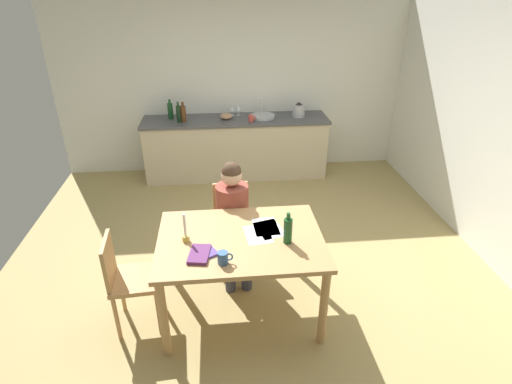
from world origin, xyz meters
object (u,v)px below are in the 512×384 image
(coffee_mug, at_px, (223,258))
(sink_unit, at_px, (263,116))
(bottle_wine_red, at_px, (183,113))
(mixing_bowl, at_px, (226,116))
(bottle_oil, at_px, (170,111))
(wine_glass_by_kettle, at_px, (232,108))
(book_magazine, at_px, (205,253))
(chair_side_empty, at_px, (128,278))
(person_seated, at_px, (233,214))
(book_cookery, at_px, (199,254))
(wine_glass_near_sink, at_px, (238,108))
(teacup_on_counter, at_px, (251,118))
(stovetop_kettle, at_px, (299,110))
(bottle_vinegar, at_px, (179,113))
(chair_at_table, at_px, (232,221))
(wine_bottle_on_table, at_px, (288,230))
(candlestick, at_px, (186,234))
(dining_table, at_px, (241,248))

(coffee_mug, height_order, sink_unit, sink_unit)
(bottle_wine_red, distance_m, mixing_bowl, 0.62)
(bottle_oil, bearing_deg, wine_glass_by_kettle, 4.56)
(sink_unit, bearing_deg, book_magazine, -104.53)
(chair_side_empty, distance_m, sink_unit, 3.39)
(person_seated, xyz_separation_m, bottle_wine_red, (-0.59, 2.29, 0.34))
(bottle_oil, relative_size, wine_glass_by_kettle, 1.85)
(book_cookery, relative_size, wine_glass_near_sink, 1.59)
(coffee_mug, xyz_separation_m, teacup_on_counter, (0.49, 3.13, 0.10))
(book_cookery, height_order, teacup_on_counter, teacup_on_counter)
(book_magazine, height_order, mixing_bowl, mixing_bowl)
(stovetop_kettle, distance_m, wine_glass_by_kettle, 0.99)
(chair_side_empty, relative_size, coffee_mug, 7.40)
(person_seated, bearing_deg, wine_glass_near_sink, 85.28)
(chair_side_empty, height_order, bottle_wine_red, bottle_wine_red)
(bottle_vinegar, distance_m, wine_glass_near_sink, 0.89)
(bottle_wine_red, bearing_deg, stovetop_kettle, 2.36)
(coffee_mug, relative_size, bottle_oil, 0.42)
(bottle_oil, xyz_separation_m, wine_glass_near_sink, (0.99, 0.07, -0.01))
(stovetop_kettle, distance_m, teacup_on_counter, 0.74)
(person_seated, distance_m, bottle_oil, 2.58)
(book_magazine, bearing_deg, person_seated, 43.05)
(coffee_mug, height_order, wine_glass_near_sink, wine_glass_near_sink)
(chair_at_table, bearing_deg, mixing_bowl, 89.28)
(chair_side_empty, distance_m, book_cookery, 0.70)
(coffee_mug, relative_size, wine_glass_near_sink, 0.78)
(bottle_vinegar, bearing_deg, bottle_oil, 128.55)
(coffee_mug, distance_m, book_cookery, 0.22)
(mixing_bowl, relative_size, wine_glass_near_sink, 1.17)
(person_seated, bearing_deg, mixing_bowl, 89.53)
(sink_unit, height_order, mixing_bowl, sink_unit)
(bottle_wine_red, bearing_deg, mixing_bowl, 5.58)
(bottle_oil, relative_size, bottle_wine_red, 1.00)
(book_cookery, bearing_deg, wine_bottle_on_table, 18.45)
(bottle_wine_red, height_order, teacup_on_counter, bottle_wine_red)
(person_seated, bearing_deg, stovetop_kettle, 65.16)
(chair_at_table, xyz_separation_m, wine_glass_near_sink, (0.22, 2.36, 0.51))
(person_seated, height_order, sink_unit, person_seated)
(bottle_wine_red, relative_size, mixing_bowl, 1.57)
(stovetop_kettle, bearing_deg, person_seated, -114.84)
(book_magazine, height_order, bottle_wine_red, bottle_wine_red)
(person_seated, height_order, coffee_mug, person_seated)
(book_magazine, xyz_separation_m, book_cookery, (-0.04, -0.02, 0.00))
(bottle_oil, xyz_separation_m, bottle_vinegar, (0.13, -0.16, 0.00))
(candlestick, distance_m, bottle_oil, 3.05)
(bottle_vinegar, bearing_deg, book_magazine, -82.61)
(book_magazine, bearing_deg, bottle_oil, 70.68)
(mixing_bowl, xyz_separation_m, stovetop_kettle, (1.07, 0.01, 0.06))
(dining_table, height_order, chair_side_empty, chair_side_empty)
(sink_unit, bearing_deg, coffee_mug, -101.61)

